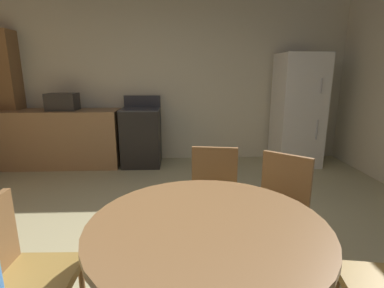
# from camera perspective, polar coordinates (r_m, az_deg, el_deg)

# --- Properties ---
(ground_plane) EXTENTS (14.00, 14.00, 0.00)m
(ground_plane) POSITION_cam_1_polar(r_m,az_deg,el_deg) (2.38, -6.60, -24.31)
(ground_plane) COLOR tan
(wall_back) EXTENTS (6.19, 0.12, 2.70)m
(wall_back) POSITION_cam_1_polar(r_m,az_deg,el_deg) (5.00, -4.59, 12.45)
(wall_back) COLOR beige
(wall_back) RESTS_ON ground
(kitchen_counter) EXTENTS (2.00, 0.60, 0.90)m
(kitchen_counter) POSITION_cam_1_polar(r_m,az_deg,el_deg) (5.10, -25.14, 1.00)
(kitchen_counter) COLOR #9E754C
(kitchen_counter) RESTS_ON ground
(pantry_column) EXTENTS (0.44, 0.36, 2.10)m
(pantry_column) POSITION_cam_1_polar(r_m,az_deg,el_deg) (5.52, -32.66, 7.35)
(pantry_column) COLOR olive
(pantry_column) RESTS_ON ground
(oven_range) EXTENTS (0.60, 0.60, 1.10)m
(oven_range) POSITION_cam_1_polar(r_m,az_deg,el_deg) (4.74, -9.88, 1.46)
(oven_range) COLOR black
(oven_range) RESTS_ON ground
(refrigerator) EXTENTS (0.68, 0.68, 1.76)m
(refrigerator) POSITION_cam_1_polar(r_m,az_deg,el_deg) (4.96, 20.05, 6.21)
(refrigerator) COLOR white
(refrigerator) RESTS_ON ground
(microwave) EXTENTS (0.44, 0.32, 0.26)m
(microwave) POSITION_cam_1_polar(r_m,az_deg,el_deg) (4.95, -24.12, 7.59)
(microwave) COLOR #2D2B28
(microwave) RESTS_ON kitchen_counter
(dining_table) EXTENTS (1.16, 1.16, 0.76)m
(dining_table) POSITION_cam_1_polar(r_m,az_deg,el_deg) (1.53, 2.94, -20.56)
(dining_table) COLOR olive
(dining_table) RESTS_ON ground
(chair_north) EXTENTS (0.46, 0.46, 0.87)m
(chair_north) POSITION_cam_1_polar(r_m,az_deg,el_deg) (2.40, 4.27, -9.86)
(chair_north) COLOR olive
(chair_north) RESTS_ON ground
(chair_northeast) EXTENTS (0.56, 0.56, 0.87)m
(chair_northeast) POSITION_cam_1_polar(r_m,az_deg,el_deg) (2.31, 16.67, -11.40)
(chair_northeast) COLOR olive
(chair_northeast) RESTS_ON ground
(chair_west) EXTENTS (0.41, 0.41, 0.87)m
(chair_west) POSITION_cam_1_polar(r_m,az_deg,el_deg) (1.80, -30.98, -20.77)
(chair_west) COLOR olive
(chair_west) RESTS_ON ground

